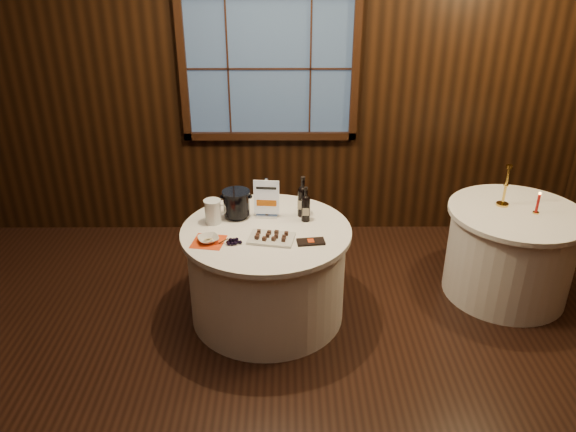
{
  "coord_description": "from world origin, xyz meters",
  "views": [
    {
      "loc": [
        0.15,
        -2.71,
        2.73
      ],
      "look_at": [
        0.16,
        0.9,
        0.93
      ],
      "focal_mm": 35.0,
      "sensor_mm": 36.0,
      "label": 1
    }
  ],
  "objects_px": {
    "port_bottle_right": "(306,206)",
    "cracker_bowl": "(208,239)",
    "chocolate_box": "(311,242)",
    "grape_bunch": "(234,241)",
    "main_table": "(267,272)",
    "port_bottle_left": "(303,199)",
    "ice_bucket": "(236,204)",
    "red_candle": "(537,205)",
    "glass_pitcher": "(213,211)",
    "side_table": "(509,252)",
    "sign_stand": "(267,204)",
    "chocolate_plate": "(271,237)",
    "brass_candlestick": "(505,191)"
  },
  "relations": [
    {
      "from": "port_bottle_right",
      "to": "cracker_bowl",
      "type": "bearing_deg",
      "value": -153.5
    },
    {
      "from": "chocolate_box",
      "to": "grape_bunch",
      "type": "relative_size",
      "value": 1.15
    },
    {
      "from": "main_table",
      "to": "port_bottle_right",
      "type": "xyz_separation_m",
      "value": [
        0.3,
        0.14,
        0.5
      ]
    },
    {
      "from": "port_bottle_left",
      "to": "ice_bucket",
      "type": "height_order",
      "value": "port_bottle_left"
    },
    {
      "from": "grape_bunch",
      "to": "red_candle",
      "type": "xyz_separation_m",
      "value": [
        2.35,
        0.48,
        0.05
      ]
    },
    {
      "from": "cracker_bowl",
      "to": "glass_pitcher",
      "type": "bearing_deg",
      "value": 89.37
    },
    {
      "from": "port_bottle_right",
      "to": "ice_bucket",
      "type": "distance_m",
      "value": 0.54
    },
    {
      "from": "port_bottle_right",
      "to": "grape_bunch",
      "type": "xyz_separation_m",
      "value": [
        -0.52,
        -0.36,
        -0.1
      ]
    },
    {
      "from": "side_table",
      "to": "grape_bunch",
      "type": "relative_size",
      "value": 6.23
    },
    {
      "from": "main_table",
      "to": "port_bottle_right",
      "type": "bearing_deg",
      "value": 24.64
    },
    {
      "from": "sign_stand",
      "to": "grape_bunch",
      "type": "xyz_separation_m",
      "value": [
        -0.22,
        -0.43,
        -0.09
      ]
    },
    {
      "from": "main_table",
      "to": "sign_stand",
      "type": "bearing_deg",
      "value": 89.85
    },
    {
      "from": "main_table",
      "to": "ice_bucket",
      "type": "bearing_deg",
      "value": 139.19
    },
    {
      "from": "ice_bucket",
      "to": "chocolate_plate",
      "type": "relative_size",
      "value": 0.62
    },
    {
      "from": "grape_bunch",
      "to": "main_table",
      "type": "bearing_deg",
      "value": 45.42
    },
    {
      "from": "chocolate_box",
      "to": "brass_candlestick",
      "type": "xyz_separation_m",
      "value": [
        1.58,
        0.62,
        0.12
      ]
    },
    {
      "from": "brass_candlestick",
      "to": "red_candle",
      "type": "distance_m",
      "value": 0.27
    },
    {
      "from": "port_bottle_right",
      "to": "grape_bunch",
      "type": "bearing_deg",
      "value": -143.95
    },
    {
      "from": "ice_bucket",
      "to": "cracker_bowl",
      "type": "height_order",
      "value": "ice_bucket"
    },
    {
      "from": "port_bottle_right",
      "to": "glass_pitcher",
      "type": "height_order",
      "value": "port_bottle_right"
    },
    {
      "from": "port_bottle_right",
      "to": "chocolate_box",
      "type": "distance_m",
      "value": 0.37
    },
    {
      "from": "side_table",
      "to": "red_candle",
      "type": "distance_m",
      "value": 0.47
    },
    {
      "from": "port_bottle_left",
      "to": "chocolate_box",
      "type": "distance_m",
      "value": 0.46
    },
    {
      "from": "port_bottle_left",
      "to": "brass_candlestick",
      "type": "distance_m",
      "value": 1.64
    },
    {
      "from": "port_bottle_left",
      "to": "chocolate_plate",
      "type": "bearing_deg",
      "value": -101.76
    },
    {
      "from": "chocolate_box",
      "to": "cracker_bowl",
      "type": "bearing_deg",
      "value": 171.45
    },
    {
      "from": "glass_pitcher",
      "to": "port_bottle_right",
      "type": "bearing_deg",
      "value": -16.97
    },
    {
      "from": "grape_bunch",
      "to": "port_bottle_right",
      "type": "bearing_deg",
      "value": 34.85
    },
    {
      "from": "chocolate_plate",
      "to": "red_candle",
      "type": "bearing_deg",
      "value": 11.42
    },
    {
      "from": "grape_bunch",
      "to": "brass_candlestick",
      "type": "relative_size",
      "value": 0.5
    },
    {
      "from": "port_bottle_right",
      "to": "port_bottle_left",
      "type": "bearing_deg",
      "value": 104.55
    },
    {
      "from": "side_table",
      "to": "glass_pitcher",
      "type": "bearing_deg",
      "value": -175.37
    },
    {
      "from": "main_table",
      "to": "chocolate_box",
      "type": "xyz_separation_m",
      "value": [
        0.33,
        -0.21,
        0.39
      ]
    },
    {
      "from": "side_table",
      "to": "main_table",
      "type": "bearing_deg",
      "value": -171.47
    },
    {
      "from": "chocolate_plate",
      "to": "brass_candlestick",
      "type": "xyz_separation_m",
      "value": [
        1.87,
        0.57,
        0.11
      ]
    },
    {
      "from": "sign_stand",
      "to": "brass_candlestick",
      "type": "bearing_deg",
      "value": 11.13
    },
    {
      "from": "ice_bucket",
      "to": "chocolate_box",
      "type": "xyz_separation_m",
      "value": [
        0.56,
        -0.41,
        -0.11
      ]
    },
    {
      "from": "red_candle",
      "to": "ice_bucket",
      "type": "bearing_deg",
      "value": -178.66
    },
    {
      "from": "brass_candlestick",
      "to": "ice_bucket",
      "type": "bearing_deg",
      "value": -174.58
    },
    {
      "from": "port_bottle_left",
      "to": "glass_pitcher",
      "type": "relative_size",
      "value": 1.74
    },
    {
      "from": "main_table",
      "to": "red_candle",
      "type": "height_order",
      "value": "red_candle"
    },
    {
      "from": "port_bottle_left",
      "to": "brass_candlestick",
      "type": "bearing_deg",
      "value": 25.72
    },
    {
      "from": "chocolate_box",
      "to": "grape_bunch",
      "type": "xyz_separation_m",
      "value": [
        -0.55,
        -0.01,
        0.01
      ]
    },
    {
      "from": "main_table",
      "to": "grape_bunch",
      "type": "height_order",
      "value": "grape_bunch"
    },
    {
      "from": "glass_pitcher",
      "to": "red_candle",
      "type": "xyz_separation_m",
      "value": [
        2.53,
        0.15,
        -0.02
      ]
    },
    {
      "from": "sign_stand",
      "to": "port_bottle_right",
      "type": "bearing_deg",
      "value": -7.97
    },
    {
      "from": "sign_stand",
      "to": "chocolate_plate",
      "type": "height_order",
      "value": "sign_stand"
    },
    {
      "from": "chocolate_plate",
      "to": "grape_bunch",
      "type": "height_order",
      "value": "chocolate_plate"
    },
    {
      "from": "main_table",
      "to": "glass_pitcher",
      "type": "xyz_separation_m",
      "value": [
        -0.4,
        0.11,
        0.48
      ]
    },
    {
      "from": "brass_candlestick",
      "to": "glass_pitcher",
      "type": "bearing_deg",
      "value": -172.64
    }
  ]
}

